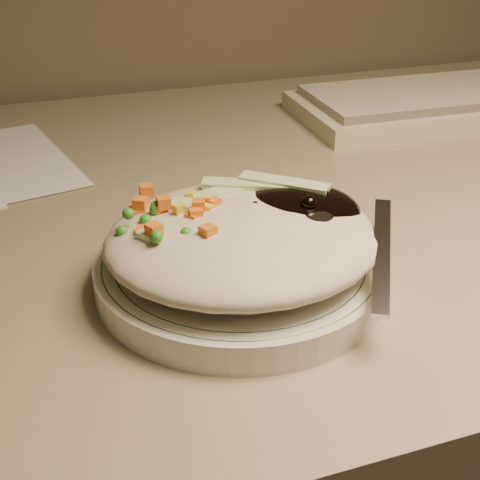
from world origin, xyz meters
name	(u,v)px	position (x,y,z in m)	size (l,w,h in m)	color
desk	(241,351)	(0.00, 1.38, 0.54)	(1.40, 0.70, 0.74)	gray
plate	(240,272)	(-0.06, 1.21, 0.75)	(0.21, 0.21, 0.02)	silver
plate_rim	(240,260)	(-0.06, 1.21, 0.76)	(0.20, 0.20, 0.00)	#144723
meal	(246,232)	(-0.06, 1.21, 0.78)	(0.21, 0.19, 0.05)	#BEB29A
keyboard	(474,98)	(0.36, 1.51, 0.76)	(0.46, 0.18, 0.03)	beige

